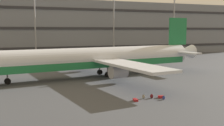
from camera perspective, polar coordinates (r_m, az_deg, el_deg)
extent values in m
plane|color=#424449|center=(43.83, -9.75, -3.34)|extent=(600.00, 600.00, 0.00)
cube|color=slate|center=(86.34, -15.63, 6.93)|extent=(143.92, 15.47, 16.46)
cube|color=#2D2D33|center=(78.69, -14.95, 2.99)|extent=(142.49, 0.24, 0.70)
cube|color=#2D2D33|center=(78.54, -15.07, 6.99)|extent=(142.49, 0.24, 0.70)
cube|color=#2D2D33|center=(78.78, -15.19, 10.98)|extent=(142.49, 0.24, 0.70)
cylinder|color=silver|center=(45.30, -3.42, 1.08)|extent=(36.51, 8.18, 3.44)
cube|color=#1E723F|center=(45.40, -3.41, -0.11)|extent=(35.06, 7.92, 1.10)
cone|color=silver|center=(56.30, 14.75, 2.24)|extent=(4.45, 3.27, 2.75)
cube|color=#1E723F|center=(54.92, 13.50, 6.39)|extent=(4.14, 0.90, 5.16)
cube|color=silver|center=(52.41, 15.45, 2.09)|extent=(2.46, 5.35, 0.20)
cube|color=silver|center=(57.27, 10.90, 2.59)|extent=(2.46, 5.35, 0.20)
cube|color=silver|center=(37.65, 4.05, -0.48)|extent=(6.37, 15.72, 0.36)
cube|color=silver|center=(54.27, -6.67, 1.71)|extent=(6.37, 15.72, 0.36)
cylinder|color=#9E9EA3|center=(39.90, 1.30, -1.86)|extent=(2.69, 2.20, 1.89)
cylinder|color=#9E9EA3|center=(51.67, -6.03, 0.08)|extent=(2.69, 2.20, 1.89)
cylinder|color=black|center=(41.76, -20.84, -3.57)|extent=(0.94, 0.47, 0.90)
cylinder|color=slate|center=(41.65, -20.89, -2.61)|extent=(0.20, 0.20, 1.42)
cylinder|color=black|center=(44.99, -0.92, -2.40)|extent=(0.94, 0.47, 0.90)
cylinder|color=slate|center=(44.88, -0.92, -1.51)|extent=(0.20, 0.20, 1.42)
cylinder|color=black|center=(47.57, -2.56, -1.91)|extent=(0.94, 0.47, 0.90)
cylinder|color=slate|center=(47.47, -2.56, -1.06)|extent=(0.20, 0.20, 1.42)
cylinder|color=gray|center=(74.54, -15.71, 9.14)|extent=(0.36, 0.36, 22.06)
cylinder|color=gray|center=(79.69, 0.37, 8.95)|extent=(0.36, 0.36, 21.29)
cylinder|color=gray|center=(89.08, 12.71, 8.35)|extent=(0.36, 0.36, 20.66)
cube|color=#B21E23|center=(30.22, 4.89, -7.64)|extent=(0.50, 0.79, 0.23)
cube|color=black|center=(29.86, 5.13, -7.82)|extent=(0.20, 0.06, 0.02)
cube|color=#B21E23|center=(31.92, 10.08, -6.91)|extent=(0.74, 0.68, 0.27)
cube|color=black|center=(31.93, 9.49, -6.89)|extent=(0.14, 0.19, 0.02)
ellipsoid|color=gray|center=(31.29, 6.56, -6.93)|extent=(0.36, 0.37, 0.47)
ellipsoid|color=gray|center=(31.23, 6.50, -7.09)|extent=(0.21, 0.23, 0.21)
torus|color=black|center=(31.26, 6.59, -6.49)|extent=(0.06, 0.07, 0.08)
cube|color=black|center=(31.34, 6.77, -6.92)|extent=(0.04, 0.04, 0.40)
cube|color=black|center=(31.40, 6.47, -6.88)|extent=(0.04, 0.04, 0.40)
ellipsoid|color=maroon|center=(31.60, 8.22, -6.82)|extent=(0.43, 0.38, 0.47)
ellipsoid|color=maroon|center=(31.73, 8.20, -6.90)|extent=(0.28, 0.21, 0.21)
torus|color=black|center=(31.51, 8.23, -6.41)|extent=(0.08, 0.05, 0.08)
cube|color=black|center=(31.48, 8.05, -6.87)|extent=(0.04, 0.04, 0.40)
cube|color=black|center=(31.50, 8.42, -6.87)|extent=(0.04, 0.04, 0.40)
ellipsoid|color=navy|center=(31.21, 10.66, -7.09)|extent=(0.40, 0.38, 0.41)
ellipsoid|color=navy|center=(31.12, 10.64, -7.25)|extent=(0.24, 0.22, 0.19)
torus|color=black|center=(31.20, 10.67, -6.69)|extent=(0.07, 0.06, 0.08)
cube|color=black|center=(31.31, 10.83, -7.05)|extent=(0.04, 0.04, 0.35)
cube|color=black|center=(31.32, 10.51, -7.04)|extent=(0.04, 0.04, 0.35)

